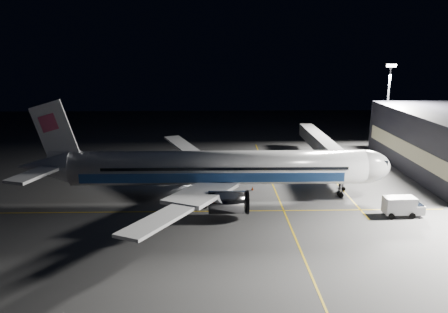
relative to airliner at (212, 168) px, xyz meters
name	(u,v)px	position (x,y,z in m)	size (l,w,h in m)	color
ground	(219,198)	(1.08, 0.00, -5.16)	(200.00, 200.00, 0.00)	#4C4C4F
guide_line_main	(278,197)	(11.08, 0.00, -5.16)	(0.25, 80.00, 0.01)	gold
guide_line_cross	(219,211)	(1.08, -6.00, -5.16)	(70.00, 0.25, 0.01)	gold
guide_line_side	(333,179)	(23.08, 10.00, -5.16)	(0.25, 40.00, 0.01)	gold
airliner	(212,168)	(0.00, 0.00, 0.00)	(61.48, 54.22, 16.64)	silver
jet_bridge	(324,146)	(23.08, 18.06, -0.58)	(3.60, 34.40, 6.30)	#B2B2B7
floodlight_mast_north	(388,100)	(41.08, 31.99, 7.21)	(2.40, 0.68, 20.70)	#59595E
service_truck	(403,206)	(28.45, -8.57, -3.56)	(5.96, 2.81, 3.00)	silver
baggage_tug	(191,176)	(-4.12, 9.93, -4.39)	(2.43, 2.00, 1.68)	black
safety_cone_a	(227,189)	(2.50, 4.00, -4.91)	(0.34, 0.34, 0.52)	#DF4509
safety_cone_b	(252,188)	(7.08, 4.00, -4.84)	(0.43, 0.43, 0.64)	#DF4509
safety_cone_c	(246,172)	(6.61, 14.00, -4.86)	(0.41, 0.41, 0.61)	#DF4509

